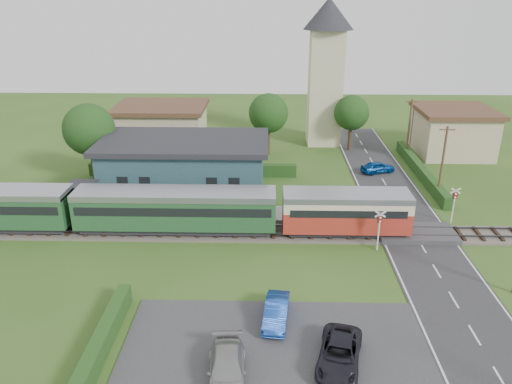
{
  "coord_description": "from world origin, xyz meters",
  "views": [
    {
      "loc": [
        -2.0,
        -34.23,
        18.56
      ],
      "look_at": [
        -2.97,
        4.0,
        2.88
      ],
      "focal_mm": 35.0,
      "sensor_mm": 36.0,
      "label": 1
    }
  ],
  "objects_px": {
    "crossing_signal_near": "(379,225)",
    "car_park_blue": "(276,312)",
    "pedestrian_near": "(248,205)",
    "car_park_silver": "(227,370)",
    "station_building": "(185,166)",
    "equipment_hut": "(83,197)",
    "pedestrian_far": "(116,201)",
    "house_east": "(453,131)",
    "car_park_dark": "(339,354)",
    "train": "(136,208)",
    "crossing_signal_far": "(454,200)",
    "church_tower": "(326,62)",
    "car_on_road": "(378,167)",
    "house_west": "(162,127)"
  },
  "relations": [
    {
      "from": "crossing_signal_near",
      "to": "car_park_blue",
      "type": "xyz_separation_m",
      "value": [
        -7.82,
        -9.09,
        -1.42
      ]
    },
    {
      "from": "pedestrian_near",
      "to": "car_park_silver",
      "type": "bearing_deg",
      "value": 71.64
    },
    {
      "from": "station_building",
      "to": "car_park_silver",
      "type": "xyz_separation_m",
      "value": [
        6.04,
        -25.49,
        -1.93
      ]
    },
    {
      "from": "equipment_hut",
      "to": "pedestrian_far",
      "type": "bearing_deg",
      "value": 8.85
    },
    {
      "from": "house_east",
      "to": "car_park_dark",
      "type": "xyz_separation_m",
      "value": [
        -18.14,
        -37.1,
        -2.07
      ]
    },
    {
      "from": "car_park_dark",
      "to": "pedestrian_far",
      "type": "bearing_deg",
      "value": 145.64
    },
    {
      "from": "train",
      "to": "car_park_dark",
      "type": "height_order",
      "value": "train"
    },
    {
      "from": "crossing_signal_far",
      "to": "church_tower",
      "type": "bearing_deg",
      "value": 110.02
    },
    {
      "from": "equipment_hut",
      "to": "house_east",
      "type": "xyz_separation_m",
      "value": [
        38.0,
        18.8,
        1.05
      ]
    },
    {
      "from": "equipment_hut",
      "to": "car_park_dark",
      "type": "bearing_deg",
      "value": -42.66
    },
    {
      "from": "equipment_hut",
      "to": "crossing_signal_near",
      "type": "height_order",
      "value": "crossing_signal_near"
    },
    {
      "from": "car_park_blue",
      "to": "car_park_silver",
      "type": "xyz_separation_m",
      "value": [
        -2.54,
        -5.0,
        0.04
      ]
    },
    {
      "from": "house_east",
      "to": "car_park_dark",
      "type": "distance_m",
      "value": 41.35
    },
    {
      "from": "pedestrian_near",
      "to": "car_on_road",
      "type": "bearing_deg",
      "value": -155.6
    },
    {
      "from": "equipment_hut",
      "to": "crossing_signal_near",
      "type": "relative_size",
      "value": 0.78
    },
    {
      "from": "train",
      "to": "house_east",
      "type": "relative_size",
      "value": 4.91
    },
    {
      "from": "house_west",
      "to": "car_park_blue",
      "type": "relative_size",
      "value": 2.77
    },
    {
      "from": "car_park_blue",
      "to": "pedestrian_near",
      "type": "distance_m",
      "value": 14.39
    },
    {
      "from": "house_west",
      "to": "crossing_signal_far",
      "type": "height_order",
      "value": "house_west"
    },
    {
      "from": "crossing_signal_near",
      "to": "pedestrian_near",
      "type": "relative_size",
      "value": 1.76
    },
    {
      "from": "car_on_road",
      "to": "car_park_dark",
      "type": "relative_size",
      "value": 0.8
    },
    {
      "from": "train",
      "to": "crossing_signal_near",
      "type": "xyz_separation_m",
      "value": [
        18.94,
        -2.41,
        -0.04
      ]
    },
    {
      "from": "crossing_signal_far",
      "to": "car_on_road",
      "type": "bearing_deg",
      "value": 106.79
    },
    {
      "from": "car_park_silver",
      "to": "pedestrian_far",
      "type": "height_order",
      "value": "pedestrian_far"
    },
    {
      "from": "church_tower",
      "to": "house_east",
      "type": "relative_size",
      "value": 2.0
    },
    {
      "from": "equipment_hut",
      "to": "house_west",
      "type": "height_order",
      "value": "house_west"
    },
    {
      "from": "pedestrian_near",
      "to": "equipment_hut",
      "type": "bearing_deg",
      "value": -19.42
    },
    {
      "from": "crossing_signal_far",
      "to": "pedestrian_far",
      "type": "bearing_deg",
      "value": 177.57
    },
    {
      "from": "train",
      "to": "equipment_hut",
      "type": "bearing_deg",
      "value": 149.61
    },
    {
      "from": "house_west",
      "to": "train",
      "type": "bearing_deg",
      "value": -83.9
    },
    {
      "from": "church_tower",
      "to": "car_park_blue",
      "type": "xyz_separation_m",
      "value": [
        -6.42,
        -37.5,
        -9.5
      ]
    },
    {
      "from": "train",
      "to": "pedestrian_near",
      "type": "xyz_separation_m",
      "value": [
        8.89,
        2.7,
        -0.8
      ]
    },
    {
      "from": "house_east",
      "to": "car_on_road",
      "type": "distance_m",
      "value": 12.62
    },
    {
      "from": "crossing_signal_far",
      "to": "car_park_silver",
      "type": "bearing_deg",
      "value": -132.91
    },
    {
      "from": "station_building",
      "to": "house_east",
      "type": "relative_size",
      "value": 1.82
    },
    {
      "from": "church_tower",
      "to": "house_east",
      "type": "bearing_deg",
      "value": -14.93
    },
    {
      "from": "church_tower",
      "to": "house_east",
      "type": "distance_m",
      "value": 17.21
    },
    {
      "from": "crossing_signal_far",
      "to": "house_west",
      "type": "bearing_deg",
      "value": 144.23
    },
    {
      "from": "house_east",
      "to": "train",
      "type": "bearing_deg",
      "value": -145.94
    },
    {
      "from": "house_east",
      "to": "car_park_blue",
      "type": "height_order",
      "value": "house_east"
    },
    {
      "from": "crossing_signal_far",
      "to": "car_park_dark",
      "type": "relative_size",
      "value": 0.7
    },
    {
      "from": "house_east",
      "to": "car_on_road",
      "type": "bearing_deg",
      "value": -144.56
    },
    {
      "from": "equipment_hut",
      "to": "station_building",
      "type": "bearing_deg",
      "value": 35.92
    },
    {
      "from": "station_building",
      "to": "car_park_blue",
      "type": "distance_m",
      "value": 22.3
    },
    {
      "from": "house_east",
      "to": "car_park_silver",
      "type": "distance_m",
      "value": 45.39
    },
    {
      "from": "car_on_road",
      "to": "car_park_dark",
      "type": "height_order",
      "value": "car_park_dark"
    },
    {
      "from": "train",
      "to": "car_park_silver",
      "type": "height_order",
      "value": "train"
    },
    {
      "from": "church_tower",
      "to": "crossing_signal_far",
      "type": "bearing_deg",
      "value": -69.98
    },
    {
      "from": "church_tower",
      "to": "station_building",
      "type": "bearing_deg",
      "value": -131.41
    },
    {
      "from": "station_building",
      "to": "train",
      "type": "xyz_separation_m",
      "value": [
        -2.54,
        -8.99,
        -0.52
      ]
    }
  ]
}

